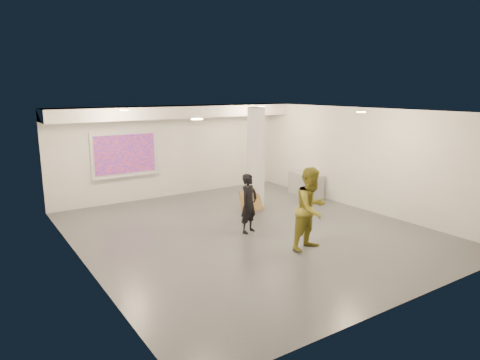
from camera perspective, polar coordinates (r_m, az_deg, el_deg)
floor at (r=10.89m, az=1.17°, el=-6.82°), size 8.00×9.00×0.01m
ceiling at (r=10.32m, az=1.24°, el=9.16°), size 8.00×9.00×0.01m
wall_back at (r=14.37m, az=-9.09°, el=3.81°), size 8.00×0.01×3.00m
wall_front at (r=7.37m, az=21.63°, el=-4.71°), size 8.00×0.01×3.00m
wall_left at (r=8.90m, az=-20.49°, el=-1.83°), size 0.01×9.00×3.00m
wall_right at (r=13.16m, az=15.69°, el=2.77°), size 0.01×9.00×3.00m
soffit_band at (r=13.75m, az=-8.30°, el=9.00°), size 8.00×1.10×0.36m
downlight_nw at (r=11.58m, az=-15.18°, el=8.96°), size 0.22×0.22×0.02m
downlight_ne at (r=13.63m, az=2.87°, el=9.76°), size 0.22×0.22×0.02m
downlight_sw at (r=7.89m, az=-5.76°, el=8.08°), size 0.22×0.22×0.02m
downlight_se at (r=10.68m, az=15.86°, el=8.70°), size 0.22×0.22×0.02m
column at (r=12.80m, az=2.14°, el=2.96°), size 0.52×0.52×3.00m
projection_screen at (r=13.75m, az=-15.09°, el=3.29°), size 2.10×0.13×1.42m
credenza at (r=14.54m, az=8.76°, el=-0.58°), size 0.65×1.33×0.75m
papers_stack at (r=14.34m, az=9.15°, el=0.81°), size 0.33×0.39×0.02m
postit_pad at (r=14.30m, az=9.27°, el=0.79°), size 0.25×0.31×0.03m
cardboard_back at (r=12.50m, az=1.16°, el=-2.79°), size 0.62×0.28×0.64m
cardboard_front at (r=12.66m, az=2.19°, el=-2.97°), size 0.48×0.32×0.48m
woman at (r=10.59m, az=1.20°, el=-3.15°), size 0.63×0.52×1.49m
man at (r=9.58m, az=9.48°, el=-3.80°), size 1.01×0.85×1.86m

